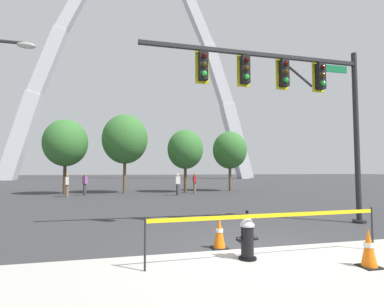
% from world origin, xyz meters
% --- Properties ---
extents(ground_plane, '(240.00, 240.00, 0.00)m').
position_xyz_m(ground_plane, '(0.00, 0.00, 0.00)').
color(ground_plane, '#333335').
extents(fire_hydrant, '(0.46, 0.48, 0.99)m').
position_xyz_m(fire_hydrant, '(-0.33, -0.79, 0.47)').
color(fire_hydrant, black).
rests_on(fire_hydrant, ground).
extents(caution_tape_barrier, '(5.17, 0.21, 0.97)m').
position_xyz_m(caution_tape_barrier, '(0.15, -0.93, 0.66)').
color(caution_tape_barrier, '#232326').
rests_on(caution_tape_barrier, ground).
extents(traffic_cone_by_hydrant, '(0.36, 0.36, 0.73)m').
position_xyz_m(traffic_cone_by_hydrant, '(1.67, -1.78, 0.36)').
color(traffic_cone_by_hydrant, black).
rests_on(traffic_cone_by_hydrant, ground).
extents(traffic_cone_mid_sidewalk, '(0.36, 0.36, 0.73)m').
position_xyz_m(traffic_cone_mid_sidewalk, '(-0.62, 0.12, 0.36)').
color(traffic_cone_mid_sidewalk, black).
rests_on(traffic_cone_mid_sidewalk, ground).
extents(traffic_signal_gantry, '(7.82, 0.44, 6.00)m').
position_xyz_m(traffic_signal_gantry, '(2.77, 2.08, 4.40)').
color(traffic_signal_gantry, '#232326').
rests_on(traffic_signal_gantry, ground).
extents(monument_arch, '(50.50, 2.76, 50.30)m').
position_xyz_m(monument_arch, '(-0.00, 53.38, 21.95)').
color(monument_arch, silver).
rests_on(monument_arch, ground).
extents(tree_far_left, '(3.27, 3.27, 5.72)m').
position_xyz_m(tree_far_left, '(-7.13, 17.10, 3.91)').
color(tree_far_left, '#473323').
rests_on(tree_far_left, ground).
extents(tree_left_mid, '(3.62, 3.62, 6.33)m').
position_xyz_m(tree_left_mid, '(-2.71, 17.28, 4.33)').
color(tree_left_mid, brown).
rests_on(tree_left_mid, ground).
extents(tree_center_left, '(2.98, 2.98, 5.22)m').
position_xyz_m(tree_center_left, '(2.22, 17.07, 3.57)').
color(tree_center_left, brown).
rests_on(tree_center_left, ground).
extents(tree_center_right, '(3.02, 3.02, 5.29)m').
position_xyz_m(tree_center_right, '(6.38, 17.58, 3.62)').
color(tree_center_right, brown).
rests_on(tree_center_right, ground).
extents(pedestrian_walking_left, '(0.25, 0.37, 1.59)m').
position_xyz_m(pedestrian_walking_left, '(-6.52, 14.72, 0.82)').
color(pedestrian_walking_left, brown).
rests_on(pedestrian_walking_left, ground).
extents(pedestrian_standing_center, '(0.38, 0.38, 1.59)m').
position_xyz_m(pedestrian_standing_center, '(-5.53, 15.88, 0.82)').
color(pedestrian_standing_center, '#38383D').
rests_on(pedestrian_standing_center, ground).
extents(pedestrian_walking_right, '(0.22, 0.35, 1.59)m').
position_xyz_m(pedestrian_walking_right, '(2.72, 15.83, 0.82)').
color(pedestrian_walking_right, brown).
rests_on(pedestrian_walking_right, ground).
extents(pedestrian_near_trees, '(0.38, 0.27, 1.59)m').
position_xyz_m(pedestrian_near_trees, '(1.02, 14.11, 0.82)').
color(pedestrian_near_trees, '#38383D').
rests_on(pedestrian_near_trees, ground).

